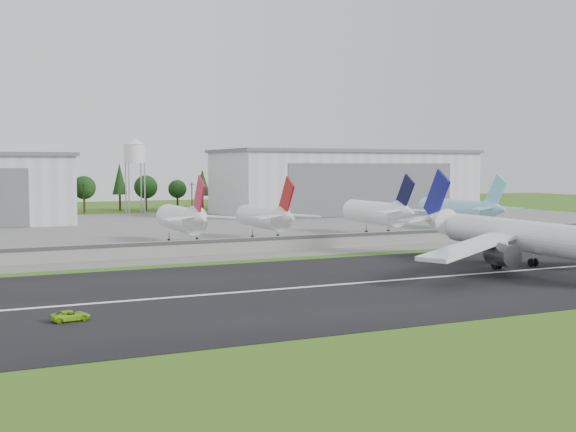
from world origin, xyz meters
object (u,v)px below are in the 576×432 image
ground_vehicle (71,316)px  parked_jet_skyblue (462,209)px  parked_jet_navy (380,212)px  parked_jet_red_a (185,219)px  main_airliner (530,244)px  parked_jet_red_b (268,217)px

ground_vehicle → parked_jet_skyblue: 147.47m
parked_jet_navy → parked_jet_red_a: bearing=-180.0°
main_airliner → parked_jet_navy: 67.79m
main_airliner → parked_jet_skyblue: bearing=-117.0°
parked_jet_red_a → parked_jet_skyblue: (85.84, 5.00, -0.10)m
ground_vehicle → parked_jet_skyblue: parked_jet_skyblue is taller
parked_jet_skyblue → parked_jet_red_a: bearing=-176.7°
main_airliner → ground_vehicle: (-81.48, -9.72, -4.14)m
parked_jet_skyblue → parked_jet_navy: bearing=-170.9°
ground_vehicle → parked_jet_navy: parked_jet_navy is taller
main_airliner → parked_jet_red_a: 80.57m
parked_jet_red_b → parked_jet_navy: bearing=0.1°
parked_jet_red_b → parked_jet_navy: size_ratio=1.00×
parked_jet_red_b → parked_jet_navy: (33.17, 0.05, 0.37)m
main_airliner → parked_jet_red_b: 70.88m
main_airliner → ground_vehicle: bearing=9.6°
main_airliner → parked_jet_skyblue: main_airliner is taller
parked_jet_navy → ground_vehicle: bearing=-140.0°
main_airliner → parked_jet_red_a: (-44.70, 67.02, 1.43)m
ground_vehicle → parked_jet_navy: 119.54m
parked_jet_red_b → parked_jet_navy: 33.17m
parked_jet_red_a → parked_jet_navy: size_ratio=1.00×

